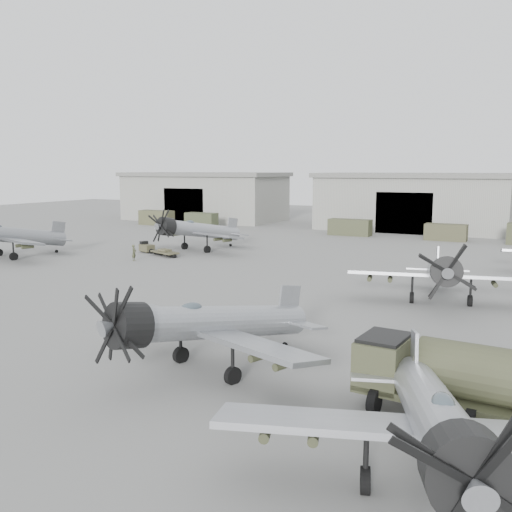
{
  "coord_description": "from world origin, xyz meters",
  "views": [
    {
      "loc": [
        18.39,
        -27.45,
        9.24
      ],
      "look_at": [
        -1.78,
        11.97,
        2.5
      ],
      "focal_mm": 40.0,
      "sensor_mm": 36.0,
      "label": 1
    }
  ],
  "objects": [
    {
      "name": "ground",
      "position": [
        0.0,
        0.0,
        0.0
      ],
      "size": [
        220.0,
        220.0,
        0.0
      ],
      "primitive_type": "plane",
      "color": "slate",
      "rests_on": "ground"
    },
    {
      "name": "hangar_left",
      "position": [
        -38.0,
        61.96,
        4.37
      ],
      "size": [
        29.0,
        14.8,
        8.7
      ],
      "color": "gray",
      "rests_on": "ground"
    },
    {
      "name": "hangar_center",
      "position": [
        0.0,
        61.96,
        4.37
      ],
      "size": [
        29.0,
        14.8,
        8.7
      ],
      "color": "gray",
      "rests_on": "ground"
    },
    {
      "name": "support_truck_0",
      "position": [
        -40.03,
        50.0,
        1.21
      ],
      "size": [
        5.96,
        2.2,
        2.43
      ],
      "primitive_type": "cube",
      "color": "#4A4B31",
      "rests_on": "ground"
    },
    {
      "name": "support_truck_1",
      "position": [
        -31.14,
        50.0,
        1.17
      ],
      "size": [
        5.18,
        2.2,
        2.34
      ],
      "primitive_type": "cube",
      "color": "#3D432C",
      "rests_on": "ground"
    },
    {
      "name": "support_truck_3",
      "position": [
        -6.32,
        50.0,
        1.14
      ],
      "size": [
        5.94,
        2.2,
        2.28
      ],
      "primitive_type": "cube",
      "color": "#41442C",
      "rests_on": "ground"
    },
    {
      "name": "support_truck_4",
      "position": [
        6.74,
        50.0,
        1.08
      ],
      "size": [
        5.3,
        2.2,
        2.17
      ],
      "primitive_type": "cube",
      "color": "#46452D",
      "rests_on": "ground"
    },
    {
      "name": "aircraft_near_1",
      "position": [
        4.84,
        -6.28,
        2.31
      ],
      "size": [
        12.63,
        11.39,
        5.08
      ],
      "rotation": [
        0.0,
        0.0,
        -0.34
      ],
      "color": "#93969B",
      "rests_on": "ground"
    },
    {
      "name": "aircraft_near_2",
      "position": [
        16.1,
        -11.95,
        2.31
      ],
      "size": [
        12.65,
        11.39,
        5.07
      ],
      "rotation": [
        0.0,
        0.0,
        0.32
      ],
      "color": "#999BA1",
      "rests_on": "ground"
    },
    {
      "name": "aircraft_mid_0",
      "position": [
        -32.13,
        13.21,
        2.45
      ],
      "size": [
        13.42,
        12.08,
        5.38
      ],
      "rotation": [
        0.0,
        0.0,
        -0.32
      ],
      "color": "gray",
      "rests_on": "ground"
    },
    {
      "name": "aircraft_mid_2",
      "position": [
        12.26,
        12.47,
        2.32
      ],
      "size": [
        12.84,
        11.56,
        5.1
      ],
      "rotation": [
        0.0,
        0.0,
        0.22
      ],
      "color": "gray",
      "rests_on": "ground"
    },
    {
      "name": "aircraft_far_0",
      "position": [
        -17.21,
        26.74,
        2.42
      ],
      "size": [
        13.29,
        11.97,
        5.31
      ],
      "rotation": [
        0.0,
        0.0,
        -0.3
      ],
      "color": "#96989E",
      "rests_on": "ground"
    },
    {
      "name": "fuel_tanker",
      "position": [
        15.83,
        -6.05,
        1.7
      ],
      "size": [
        7.84,
        3.12,
        2.95
      ],
      "rotation": [
        0.0,
        0.0,
        -0.08
      ],
      "color": "#3E412A",
      "rests_on": "ground"
    },
    {
      "name": "tug_trailer",
      "position": [
        -20.09,
        22.85,
        0.48
      ],
      "size": [
        6.35,
        3.37,
        1.28
      ],
      "rotation": [
        0.0,
        0.0,
        -0.36
      ],
      "color": "#4A4730",
      "rests_on": "ground"
    },
    {
      "name": "ground_crew",
      "position": [
        -18.89,
        18.05,
        0.83
      ],
      "size": [
        0.53,
        0.68,
        1.66
      ],
      "primitive_type": "imported",
      "rotation": [
        0.0,
        0.0,
        1.8
      ],
      "color": "#474B31",
      "rests_on": "ground"
    }
  ]
}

